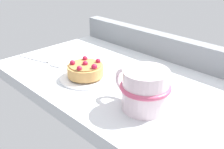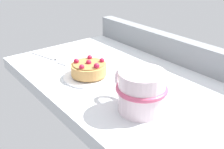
{
  "view_description": "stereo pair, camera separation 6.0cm",
  "coord_description": "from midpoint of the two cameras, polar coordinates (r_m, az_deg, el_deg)",
  "views": [
    {
      "loc": [
        40.59,
        -46.09,
        30.48
      ],
      "look_at": [
        1.85,
        -7.69,
        4.45
      ],
      "focal_mm": 42.75,
      "sensor_mm": 36.0,
      "label": 1
    },
    {
      "loc": [
        44.6,
        -41.58,
        30.48
      ],
      "look_at": [
        1.85,
        -7.69,
        4.45
      ],
      "focal_mm": 42.75,
      "sensor_mm": 36.0,
      "label": 2
    }
  ],
  "objects": [
    {
      "name": "dessert_plate",
      "position": [
        0.69,
        -8.13,
        -0.57
      ],
      "size": [
        13.36,
        13.36,
        0.92
      ],
      "color": "white",
      "rests_on": "ground_plane"
    },
    {
      "name": "dessert_fork",
      "position": [
        0.82,
        -17.03,
        2.85
      ],
      "size": [
        16.31,
        5.89,
        0.6
      ],
      "color": "silver",
      "rests_on": "ground_plane"
    },
    {
      "name": "coffee_mug",
      "position": [
        0.54,
        3.81,
        -3.23
      ],
      "size": [
        13.72,
        10.53,
        8.65
      ],
      "color": "silver",
      "rests_on": "ground_plane"
    },
    {
      "name": "raspberry_tart",
      "position": [
        0.68,
        -8.23,
        0.99
      ],
      "size": [
        9.18,
        9.18,
        4.13
      ],
      "color": "tan",
      "rests_on": "dessert_plate"
    },
    {
      "name": "window_rail_back",
      "position": [
        0.8,
        10.43,
        5.52
      ],
      "size": [
        69.63,
        3.85,
        7.15
      ],
      "primitive_type": "cube",
      "color": "gray",
      "rests_on": "ground_plane"
    },
    {
      "name": "ground_plane",
      "position": [
        0.69,
        0.95,
        -2.26
      ],
      "size": [
        71.05,
        41.4,
        3.4
      ],
      "primitive_type": "cube",
      "color": "silver"
    }
  ]
}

